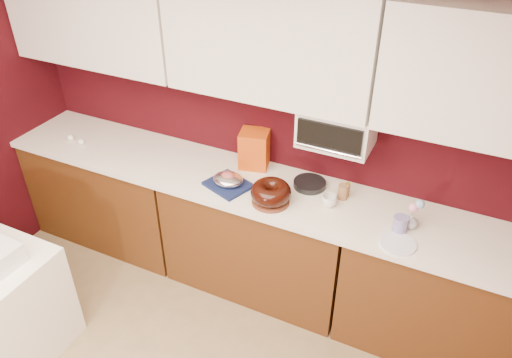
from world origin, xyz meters
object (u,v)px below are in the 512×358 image
object	(u,v)px
pandoro_box	(254,149)
flower_vase	(411,220)
toaster_oven	(337,127)
blue_jar	(400,224)
foil_ham_nest	(228,179)
bundt_cake	(271,192)
coffee_mug	(329,200)

from	to	relation	value
pandoro_box	flower_vase	distance (m)	1.17
toaster_oven	blue_jar	bearing A→B (deg)	-25.19
pandoro_box	toaster_oven	bearing A→B (deg)	-18.80
toaster_oven	flower_vase	distance (m)	0.72
foil_ham_nest	pandoro_box	distance (m)	0.33
pandoro_box	blue_jar	bearing A→B (deg)	-28.63
bundt_cake	coffee_mug	bearing A→B (deg)	19.85
blue_jar	toaster_oven	bearing A→B (deg)	154.81
blue_jar	bundt_cake	bearing A→B (deg)	-175.20
bundt_cake	flower_vase	xyz separation A→B (m)	(0.86, 0.13, -0.02)
flower_vase	coffee_mug	bearing A→B (deg)	-179.14
pandoro_box	coffee_mug	world-z (taller)	pandoro_box
toaster_oven	pandoro_box	xyz separation A→B (m)	(-0.59, 0.05, -0.34)
foil_ham_nest	pandoro_box	xyz separation A→B (m)	(0.05, 0.31, 0.08)
coffee_mug	bundt_cake	bearing A→B (deg)	-160.15
bundt_cake	coffee_mug	distance (m)	0.37
foil_ham_nest	flower_vase	distance (m)	1.20
blue_jar	flower_vase	distance (m)	0.08
toaster_oven	foil_ham_nest	xyz separation A→B (m)	(-0.64, -0.26, -0.42)
pandoro_box	blue_jar	size ratio (longest dim) A/B	2.57
foil_ham_nest	blue_jar	world-z (taller)	blue_jar
flower_vase	pandoro_box	bearing A→B (deg)	169.03
bundt_cake	coffee_mug	world-z (taller)	bundt_cake
foil_ham_nest	toaster_oven	bearing A→B (deg)	22.30
toaster_oven	foil_ham_nest	size ratio (longest dim) A/B	2.18
foil_ham_nest	flower_vase	xyz separation A→B (m)	(1.19, 0.09, 0.00)
toaster_oven	bundt_cake	xyz separation A→B (m)	(-0.31, -0.31, -0.39)
coffee_mug	flower_vase	bearing A→B (deg)	0.86
toaster_oven	foil_ham_nest	world-z (taller)	toaster_oven
bundt_cake	pandoro_box	world-z (taller)	pandoro_box
bundt_cake	flower_vase	bearing A→B (deg)	8.89
toaster_oven	pandoro_box	size ratio (longest dim) A/B	1.66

